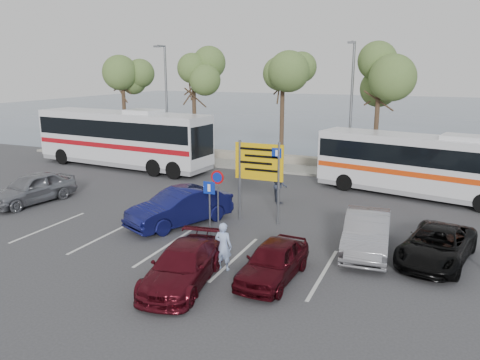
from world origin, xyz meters
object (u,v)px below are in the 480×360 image
at_px(street_lamp_right, 351,103).
at_px(car_silver_a, 32,188).
at_px(street_lamp_left, 166,97).
at_px(direction_sign, 259,168).
at_px(coach_bus_left, 123,140).
at_px(car_red, 273,261).
at_px(suv_black, 437,245).
at_px(car_maroon, 183,266).
at_px(pedestrian_far, 280,185).
at_px(car_blue, 180,207).
at_px(coach_bus_right, 424,168).
at_px(pedestrian_near, 223,246).
at_px(car_silver_b, 367,233).

xyz_separation_m(street_lamp_right, car_silver_a, (-13.55, -12.02, -3.84)).
xyz_separation_m(street_lamp_left, direction_sign, (11.00, -10.32, -2.17)).
distance_m(direction_sign, coach_bus_left, 14.63).
bearing_deg(car_red, suv_black, 39.43).
height_order(street_lamp_right, car_maroon, street_lamp_right).
height_order(car_silver_a, pedestrian_far, pedestrian_far).
relative_size(car_blue, suv_black, 1.08).
bearing_deg(coach_bus_left, car_maroon, -47.89).
distance_m(car_maroon, car_red, 2.89).
height_order(coach_bus_right, pedestrian_far, coach_bus_right).
bearing_deg(car_silver_a, coach_bus_right, 34.16).
distance_m(street_lamp_left, pedestrian_near, 19.80).
height_order(car_maroon, suv_black, car_maroon).
distance_m(direction_sign, car_silver_b, 5.45).
xyz_separation_m(coach_bus_right, pedestrian_far, (-6.62, -3.73, -0.69)).
distance_m(car_silver_b, pedestrian_near, 5.46).
bearing_deg(car_silver_b, street_lamp_right, 98.48).
bearing_deg(pedestrian_far, car_silver_b, -165.60).
relative_size(coach_bus_left, pedestrian_far, 7.23).
bearing_deg(suv_black, car_blue, -167.91).
distance_m(coach_bus_left, car_blue, 13.24).
bearing_deg(car_blue, street_lamp_right, 92.12).
height_order(car_blue, car_red, car_blue).
bearing_deg(car_blue, car_red, -8.20).
bearing_deg(car_silver_b, car_silver_a, 174.91).
distance_m(coach_bus_left, car_maroon, 18.91).
bearing_deg(suv_black, coach_bus_left, 167.81).
xyz_separation_m(street_lamp_right, pedestrian_near, (-1.29, -15.52, -3.77)).
bearing_deg(car_red, car_silver_a, 168.65).
height_order(car_blue, suv_black, car_blue).
bearing_deg(pedestrian_near, street_lamp_left, -53.53).
height_order(car_silver_a, car_blue, car_blue).
relative_size(direction_sign, suv_black, 0.81).
relative_size(car_silver_a, car_silver_b, 1.00).
distance_m(street_lamp_right, pedestrian_far, 8.21).
xyz_separation_m(coach_bus_left, pedestrian_near, (13.36, -12.50, -1.03)).
distance_m(car_red, pedestrian_far, 8.95).
height_order(car_silver_a, pedestrian_near, pedestrian_near).
bearing_deg(car_blue, car_maroon, -34.33).
distance_m(suv_black, car_silver_b, 2.40).
xyz_separation_m(street_lamp_left, car_silver_b, (15.90, -12.02, -3.86)).
xyz_separation_m(coach_bus_left, coach_bus_right, (19.16, -0.27, -0.26)).
height_order(car_maroon, car_red, car_red).
height_order(coach_bus_right, car_silver_b, coach_bus_right).
xyz_separation_m(car_maroon, car_silver_b, (4.90, 5.00, 0.13)).
bearing_deg(pedestrian_near, car_maroon, 64.19).
relative_size(car_red, suv_black, 0.83).
bearing_deg(coach_bus_right, coach_bus_left, 179.19).
height_order(street_lamp_left, coach_bus_right, street_lamp_left).
xyz_separation_m(car_maroon, car_red, (2.50, 1.44, 0.01)).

